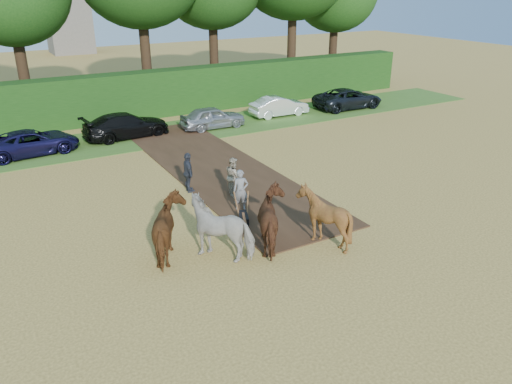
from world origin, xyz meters
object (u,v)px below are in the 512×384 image
Objects in this scene: plough_team at (249,222)px; parked_cars at (141,125)px; spectator_near at (234,176)px; spectator_far at (188,173)px.

plough_team is 0.19× the size of parked_cars.
spectator_far reaches higher than spectator_near.
plough_team is at bearing 174.49° from spectator_near.
spectator_near is 0.24× the size of plough_team.
parked_cars is (0.81, 9.10, -0.18)m from spectator_far.
spectator_far is 0.25× the size of plough_team.
spectator_near is at bearing -120.27° from spectator_far.
spectator_far is 5.69m from plough_team.
spectator_near is at bearing 68.97° from plough_team.
spectator_near is 1.97m from spectator_far.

